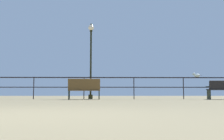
# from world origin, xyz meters

# --- Properties ---
(ground_plane) EXTENTS (60.00, 60.00, 0.00)m
(ground_plane) POSITION_xyz_m (0.00, 0.00, 0.00)
(ground_plane) COLOR #837655
(pier_railing) EXTENTS (24.33, 0.05, 1.07)m
(pier_railing) POSITION_xyz_m (0.00, 9.30, 0.80)
(pier_railing) COLOR black
(pier_railing) RESTS_ON ground_plane
(bench_near_left) EXTENTS (1.46, 0.66, 0.94)m
(bench_near_left) POSITION_xyz_m (0.08, 8.50, 0.51)
(bench_near_left) COLOR brown
(bench_near_left) RESTS_ON ground_plane
(lamppost_center) EXTENTS (0.29, 0.29, 3.87)m
(lamppost_center) POSITION_xyz_m (0.30, 9.64, 2.33)
(lamppost_center) COLOR black
(lamppost_center) RESTS_ON ground_plane
(seagull_on_rail) EXTENTS (0.46, 0.26, 0.22)m
(seagull_on_rail) POSITION_xyz_m (5.52, 9.31, 1.17)
(seagull_on_rail) COLOR silver
(seagull_on_rail) RESTS_ON pier_railing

